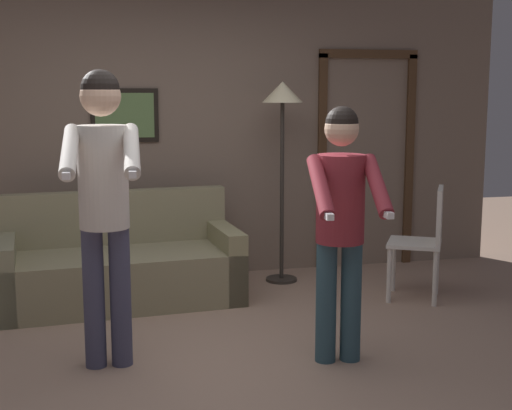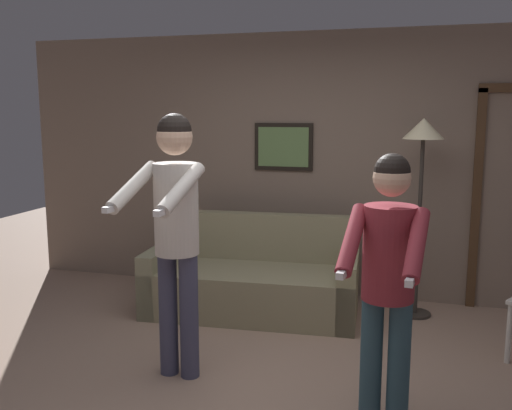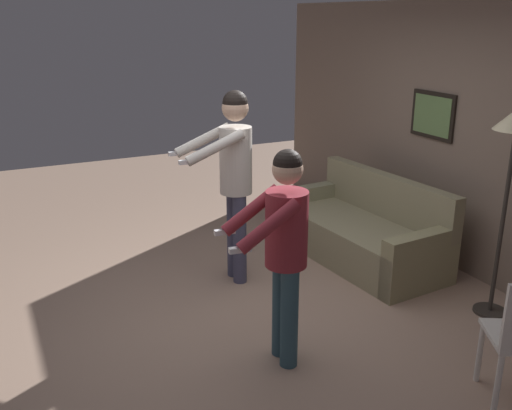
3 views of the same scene
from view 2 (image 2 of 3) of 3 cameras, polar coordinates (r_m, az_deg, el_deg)
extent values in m
plane|color=tan|center=(3.90, 0.17, -18.68)|extent=(12.00, 12.00, 0.00)
cube|color=#826E5E|center=(5.71, 6.50, 3.93)|extent=(6.40, 0.06, 2.60)
cube|color=black|center=(5.73, 2.77, 5.83)|extent=(0.59, 0.02, 0.47)
cube|color=#668A4F|center=(5.71, 2.74, 5.82)|extent=(0.51, 0.01, 0.39)
cube|color=#4C331E|center=(5.64, 21.17, 0.43)|extent=(0.08, 0.04, 2.04)
cube|color=gray|center=(5.27, -0.42, -8.58)|extent=(1.96, 0.99, 0.42)
cube|color=gray|center=(5.49, 0.36, -3.14)|extent=(1.91, 0.28, 0.45)
cube|color=gray|center=(5.49, -9.40, -7.10)|extent=(0.22, 0.86, 0.58)
cube|color=gray|center=(5.14, 9.19, -8.23)|extent=(0.22, 0.86, 0.58)
cylinder|color=#332D28|center=(5.48, 15.60, -10.41)|extent=(0.28, 0.28, 0.02)
cylinder|color=#332D28|center=(5.27, 15.98, -2.21)|extent=(0.04, 0.04, 1.57)
cone|color=#F9EAB7|center=(5.17, 16.41, 7.35)|extent=(0.36, 0.36, 0.18)
cylinder|color=#434460|center=(4.09, -8.76, -10.70)|extent=(0.13, 0.13, 0.88)
cylinder|color=#434460|center=(4.03, -6.71, -11.00)|extent=(0.13, 0.13, 0.88)
cylinder|color=silver|center=(3.87, -7.99, -0.39)|extent=(0.30, 0.30, 0.62)
sphere|color=#D8AD8E|center=(3.82, -8.15, 6.74)|extent=(0.24, 0.24, 0.24)
sphere|color=black|center=(3.81, -8.16, 7.37)|extent=(0.23, 0.23, 0.23)
cylinder|color=silver|center=(3.70, -12.18, 1.84)|extent=(0.12, 0.55, 0.29)
cube|color=white|center=(3.51, -14.26, -0.34)|extent=(0.05, 0.15, 0.04)
cylinder|color=silver|center=(3.54, -7.46, 1.63)|extent=(0.12, 0.55, 0.29)
cube|color=white|center=(3.33, -9.36, -0.67)|extent=(0.05, 0.15, 0.04)
cylinder|color=#31515F|center=(3.55, 11.44, -14.92)|extent=(0.13, 0.13, 0.77)
cylinder|color=#31515F|center=(3.53, 14.08, -15.18)|extent=(0.13, 0.13, 0.77)
cylinder|color=maroon|center=(3.33, 13.16, -4.69)|extent=(0.30, 0.30, 0.54)
sphere|color=#D8AD8E|center=(3.25, 13.44, 2.65)|extent=(0.21, 0.21, 0.21)
sphere|color=black|center=(3.25, 13.47, 3.30)|extent=(0.20, 0.20, 0.20)
cylinder|color=maroon|center=(3.14, 9.59, -3.40)|extent=(0.14, 0.45, 0.35)
cube|color=white|center=(2.99, 8.68, -6.74)|extent=(0.06, 0.15, 0.04)
cylinder|color=maroon|center=(3.09, 15.76, -3.85)|extent=(0.14, 0.45, 0.35)
cube|color=white|center=(2.93, 15.20, -7.28)|extent=(0.06, 0.15, 0.04)
cylinder|color=silver|center=(4.66, 23.96, -11.68)|extent=(0.04, 0.04, 0.45)
camera|label=1|loc=(1.86, -100.64, -6.08)|focal=50.00mm
camera|label=3|loc=(3.45, 83.12, 11.54)|focal=40.00mm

